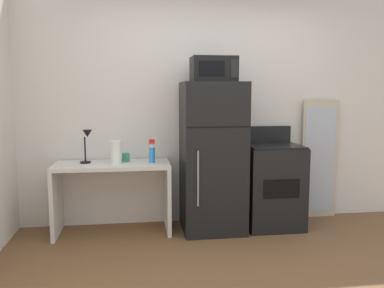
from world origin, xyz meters
The scene contains 11 objects.
ground_plane centered at (0.00, 0.00, 0.00)m, with size 12.00×12.00×0.00m, color brown.
wall_back_white centered at (0.00, 1.70, 1.30)m, with size 5.00×0.10×2.60m, color silver.
desk centered at (-1.12, 1.37, 0.53)m, with size 1.20×0.53×0.75m.
desk_lamp centered at (-1.37, 1.39, 0.99)m, with size 0.14×0.12×0.35m.
spray_bottle centered at (-0.70, 1.34, 0.85)m, with size 0.06×0.06×0.25m.
coffee_mug centered at (-0.97, 1.44, 0.80)m, with size 0.08×0.08×0.10m, color #338C66.
paper_towel_roll centered at (-1.07, 1.32, 0.87)m, with size 0.11×0.11×0.24m, color white.
refrigerator centered at (-0.05, 1.31, 0.80)m, with size 0.65×0.66×1.60m.
microwave centered at (-0.05, 1.29, 1.73)m, with size 0.46×0.35×0.26m.
oven_range centered at (0.63, 1.33, 0.47)m, with size 0.61×0.61×1.10m.
leaning_mirror centered at (1.30, 1.59, 0.70)m, with size 0.44×0.03×1.40m.
Camera 1 is at (-0.87, -2.87, 1.48)m, focal length 37.61 mm.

